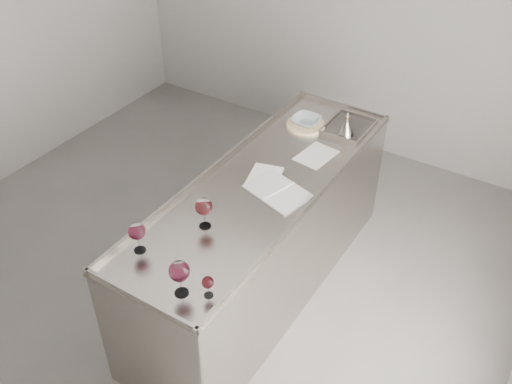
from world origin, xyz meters
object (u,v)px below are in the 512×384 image
Objects in this scene: wine_funnel at (346,128)px; wine_glass_left at (137,232)px; notebook at (278,192)px; wine_glass_small at (208,283)px; wine_glass_middle at (204,207)px; counter at (263,237)px; wine_glass_right at (179,272)px; ceramic_bowl at (306,121)px.

wine_glass_left is at bearing -104.38° from wine_funnel.
wine_funnel is (0.06, 0.86, 0.05)m from notebook.
wine_funnel is at bearing 92.52° from wine_glass_small.
wine_glass_small is at bearing -51.65° from wine_glass_middle.
counter is 1.12m from wine_glass_left.
wine_glass_right reaches higher than wine_funnel.
wine_glass_right is at bearing -91.47° from wine_funnel.
wine_glass_right reaches higher than counter.
ceramic_bowl is (-0.04, 1.32, -0.10)m from wine_glass_middle.
wine_glass_right is at bearing -66.57° from wine_glass_middle.
counter is 5.30× the size of notebook.
wine_glass_right is 0.15m from wine_glass_small.
ceramic_bowl is at bearing 98.04° from wine_glass_right.
wine_glass_small is at bearing -87.48° from wine_funnel.
notebook is 0.85m from ceramic_bowl.
ceramic_bowl is at bearing 97.90° from counter.
wine_glass_small reaches higher than notebook.
counter is 12.02× the size of wine_glass_middle.
wine_glass_middle is 0.55m from wine_glass_small.
wine_glass_left is 0.96m from notebook.
wine_glass_middle is 0.95× the size of wine_glass_right.
wine_glass_middle is at bearing -94.73° from notebook.
wine_glass_small is at bearing -77.67° from ceramic_bowl.
wine_glass_left reaches higher than notebook.
wine_glass_left reaches higher than wine_funnel.
wine_glass_small is 0.95m from notebook.
wine_funnel reaches higher than ceramic_bowl.
wine_glass_middle is 0.53m from wine_glass_right.
wine_funnel is at bearing 79.28° from wine_glass_middle.
wine_glass_middle is at bearing 113.43° from wine_glass_right.
counter is 1.16m from wine_glass_small.
wine_glass_small is at bearing -7.25° from wine_glass_left.
wine_glass_right is (0.21, -0.49, 0.01)m from wine_glass_middle.
counter is 11.36× the size of wine_glass_right.
wine_glass_right reaches higher than notebook.
counter is 12.80× the size of wine_funnel.
wine_glass_middle is at bearing 128.35° from wine_glass_small.
wine_glass_middle reaches higher than notebook.
wine_glass_small is 1.79m from ceramic_bowl.
wine_glass_middle is (0.18, 0.36, 0.01)m from wine_glass_left.
counter is 1.21m from wine_glass_right.
counter is at bearing 105.76° from wine_glass_small.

